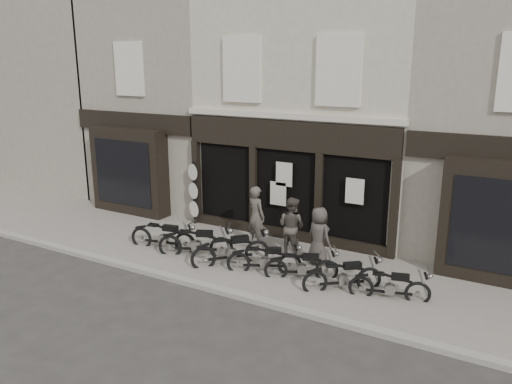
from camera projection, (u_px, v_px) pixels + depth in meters
The scene contains 17 objects.
ground_plane at pixel (238, 273), 13.75m from camera, with size 90.00×90.00×0.00m, color #2D2B28.
pavement at pixel (254, 260), 14.49m from camera, with size 30.00×4.20×0.12m, color slate.
kerb at pixel (212, 288), 12.68m from camera, with size 30.00×0.25×0.13m, color gray.
central_building at pixel (324, 107), 17.72m from camera, with size 7.30×6.22×8.34m.
neighbour_left at pixel (181, 102), 20.72m from camera, with size 5.60×6.73×8.34m.
filler_left at pixel (51, 94), 24.69m from camera, with size 11.00×6.00×8.20m, color gray.
motorcycle_0 at pixel (164, 239), 15.21m from camera, with size 2.19×0.73×1.06m.
motorcycle_1 at pixel (197, 245), 14.65m from camera, with size 2.11×1.19×1.08m.
motorcycle_2 at pixel (232, 253), 14.04m from camera, with size 1.74×1.85×1.10m.
motorcycle_3 at pixel (265, 262), 13.52m from camera, with size 1.89×1.14×0.98m.
motorcycle_4 at pixel (302, 268), 13.14m from camera, with size 1.80×1.16×0.94m.
motorcycle_5 at pixel (343, 279), 12.46m from camera, with size 1.74×1.48×0.99m.
motorcycle_6 at pixel (390, 288), 11.98m from camera, with size 1.89×0.79×0.93m.
man_left at pixel (256, 216), 15.31m from camera, with size 0.69×0.45×1.88m, color #48433B.
man_centre at pixel (292, 226), 14.54m from camera, with size 0.85×0.66×1.76m, color #423B35.
man_right at pixel (319, 236), 13.89m from camera, with size 0.81×0.53×1.65m, color #3C3632.
advert_sign_post at pixel (194, 196), 17.33m from camera, with size 0.55×0.37×2.34m.
Camera 1 is at (6.74, -10.82, 5.64)m, focal length 35.00 mm.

